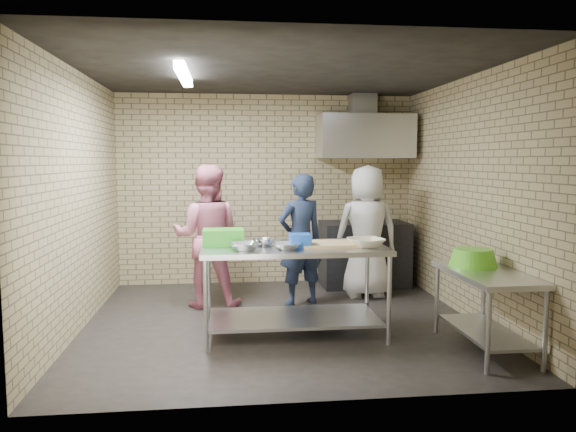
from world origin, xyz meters
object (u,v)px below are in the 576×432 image
object	(u,v)px
stove	(364,254)
green_basin	(473,257)
side_counter	(486,311)
man_navy	(300,240)
woman_white	(367,231)
bottle_red	(365,142)
woman_pink	(207,236)
blue_tub	(300,241)
bottle_green	(392,143)
prep_table	(294,291)
green_crate	(223,237)

from	to	relation	value
stove	green_basin	bearing A→B (deg)	-80.24
side_counter	man_navy	xyz separation A→B (m)	(-1.49, 1.82, 0.43)
man_navy	woman_white	distance (m)	0.95
bottle_red	woman_pink	bearing A→B (deg)	-153.43
stove	man_navy	bearing A→B (deg)	-138.06
blue_tub	man_navy	bearing A→B (deg)	82.05
bottle_green	woman_white	world-z (taller)	bottle_green
green_basin	side_counter	bearing A→B (deg)	-85.43
green_basin	bottle_green	world-z (taller)	bottle_green
stove	blue_tub	size ratio (longest dim) A/B	5.90
man_navy	side_counter	bearing A→B (deg)	109.56
prep_table	woman_white	bearing A→B (deg)	52.37
green_basin	woman_white	xyz separation A→B (m)	(-0.56, 1.87, 0.02)
prep_table	woman_white	world-z (taller)	woman_white
green_crate	bottle_green	bearing A→B (deg)	42.59
side_counter	woman_pink	xyz separation A→B (m)	(-2.62, 1.88, 0.48)
prep_table	blue_tub	size ratio (longest dim) A/B	9.00
woman_pink	prep_table	bearing A→B (deg)	132.37
prep_table	bottle_green	distance (m)	3.29
stove	woman_pink	bearing A→B (deg)	-158.14
bottle_red	woman_white	world-z (taller)	bottle_red
woman_pink	bottle_red	bearing A→B (deg)	-147.45
blue_tub	green_basin	distance (m)	1.68
blue_tub	woman_pink	xyz separation A→B (m)	(-0.96, 1.33, -0.12)
side_counter	stove	bearing A→B (deg)	99.29
bottle_green	bottle_red	bearing A→B (deg)	180.00
green_basin	green_crate	bearing A→B (deg)	167.75
bottle_red	woman_pink	xyz separation A→B (m)	(-2.22, -1.11, -1.17)
green_basin	woman_white	size ratio (longest dim) A/B	0.27
prep_table	man_navy	distance (m)	1.24
blue_tub	woman_pink	distance (m)	1.64
side_counter	stove	xyz separation A→B (m)	(-0.45, 2.75, 0.08)
prep_table	woman_white	distance (m)	1.89
woman_white	bottle_green	bearing A→B (deg)	-125.90
prep_table	green_basin	distance (m)	1.78
green_basin	man_navy	world-z (taller)	man_navy
side_counter	man_navy	bearing A→B (deg)	129.33
side_counter	bottle_red	xyz separation A→B (m)	(-0.40, 2.99, 1.65)
green_crate	woman_white	distance (m)	2.28
stove	prep_table	bearing A→B (deg)	-121.07
green_basin	bottle_green	distance (m)	2.98
stove	man_navy	world-z (taller)	man_navy
side_counter	woman_white	distance (m)	2.25
bottle_red	blue_tub	bearing A→B (deg)	-117.41
bottle_green	woman_white	distance (m)	1.57
green_crate	bottle_red	xyz separation A→B (m)	(2.02, 2.22, 1.03)
side_counter	bottle_green	bearing A→B (deg)	90.00
blue_tub	woman_white	distance (m)	1.91
prep_table	stove	distance (m)	2.45
prep_table	man_navy	world-z (taller)	man_navy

